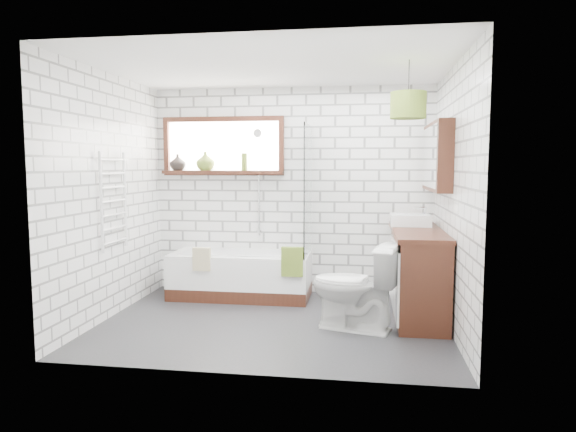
# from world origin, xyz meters

# --- Properties ---
(floor) EXTENTS (3.40, 2.60, 0.01)m
(floor) POSITION_xyz_m (0.00, 0.00, -0.01)
(floor) COLOR black
(floor) RESTS_ON ground
(ceiling) EXTENTS (3.40, 2.60, 0.01)m
(ceiling) POSITION_xyz_m (0.00, 0.00, 2.50)
(ceiling) COLOR white
(ceiling) RESTS_ON ground
(wall_back) EXTENTS (3.40, 0.01, 2.50)m
(wall_back) POSITION_xyz_m (0.00, 1.30, 1.25)
(wall_back) COLOR white
(wall_back) RESTS_ON ground
(wall_front) EXTENTS (3.40, 0.01, 2.50)m
(wall_front) POSITION_xyz_m (0.00, -1.30, 1.25)
(wall_front) COLOR white
(wall_front) RESTS_ON ground
(wall_left) EXTENTS (0.01, 2.60, 2.50)m
(wall_left) POSITION_xyz_m (-1.70, 0.00, 1.25)
(wall_left) COLOR white
(wall_left) RESTS_ON ground
(wall_right) EXTENTS (0.01, 2.60, 2.50)m
(wall_right) POSITION_xyz_m (1.70, 0.00, 1.25)
(wall_right) COLOR white
(wall_right) RESTS_ON ground
(window) EXTENTS (1.52, 0.16, 0.68)m
(window) POSITION_xyz_m (-0.85, 1.26, 1.80)
(window) COLOR black
(window) RESTS_ON wall_back
(towel_radiator) EXTENTS (0.06, 0.52, 1.00)m
(towel_radiator) POSITION_xyz_m (-1.66, 0.00, 1.20)
(towel_radiator) COLOR white
(towel_radiator) RESTS_ON wall_left
(mirror_cabinet) EXTENTS (0.16, 1.20, 0.70)m
(mirror_cabinet) POSITION_xyz_m (1.62, 0.60, 1.65)
(mirror_cabinet) COLOR black
(mirror_cabinet) RESTS_ON wall_right
(shower_riser) EXTENTS (0.02, 0.02, 1.30)m
(shower_riser) POSITION_xyz_m (-0.40, 1.26, 1.35)
(shower_riser) COLOR silver
(shower_riser) RESTS_ON wall_back
(bathtub) EXTENTS (1.63, 0.72, 0.53)m
(bathtub) POSITION_xyz_m (-0.56, 0.94, 0.26)
(bathtub) COLOR white
(bathtub) RESTS_ON floor
(shower_screen) EXTENTS (0.02, 0.72, 1.50)m
(shower_screen) POSITION_xyz_m (0.24, 0.94, 1.28)
(shower_screen) COLOR white
(shower_screen) RESTS_ON bathtub
(towel_green) EXTENTS (0.24, 0.07, 0.33)m
(towel_green) POSITION_xyz_m (0.11, 0.58, 0.51)
(towel_green) COLOR #576F21
(towel_green) RESTS_ON bathtub
(towel_beige) EXTENTS (0.20, 0.05, 0.26)m
(towel_beige) POSITION_xyz_m (-0.92, 0.58, 0.51)
(towel_beige) COLOR tan
(towel_beige) RESTS_ON bathtub
(vanity) EXTENTS (0.51, 1.58, 0.90)m
(vanity) POSITION_xyz_m (1.45, 0.50, 0.45)
(vanity) COLOR black
(vanity) RESTS_ON floor
(basin) EXTENTS (0.43, 0.37, 0.12)m
(basin) POSITION_xyz_m (1.39, 0.82, 0.97)
(basin) COLOR white
(basin) RESTS_ON vanity
(tap) EXTENTS (0.03, 0.03, 0.15)m
(tap) POSITION_xyz_m (1.55, 0.82, 1.03)
(tap) COLOR silver
(tap) RESTS_ON vanity
(toilet) EXTENTS (0.67, 0.92, 0.84)m
(toilet) POSITION_xyz_m (0.80, -0.10, 0.42)
(toilet) COLOR white
(toilet) RESTS_ON floor
(vase_olive) EXTENTS (0.24, 0.24, 0.23)m
(vase_olive) POSITION_xyz_m (-1.07, 1.23, 1.60)
(vase_olive) COLOR #5E7423
(vase_olive) RESTS_ON window
(vase_dark) EXTENTS (0.20, 0.20, 0.20)m
(vase_dark) POSITION_xyz_m (-1.43, 1.23, 1.58)
(vase_dark) COLOR black
(vase_dark) RESTS_ON window
(bottle) EXTENTS (0.08, 0.08, 0.21)m
(bottle) POSITION_xyz_m (-0.57, 1.23, 1.59)
(bottle) COLOR #5E7423
(bottle) RESTS_ON window
(pendant) EXTENTS (0.32, 0.32, 0.23)m
(pendant) POSITION_xyz_m (1.26, -0.15, 2.10)
(pendant) COLOR #576F21
(pendant) RESTS_ON ceiling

